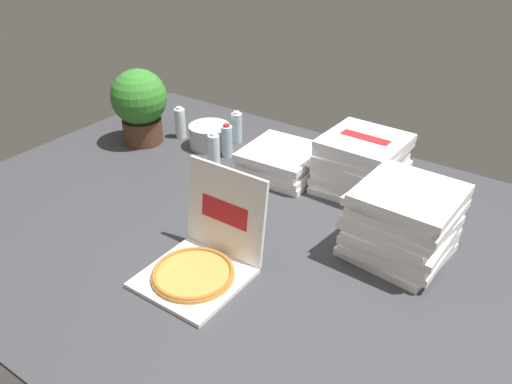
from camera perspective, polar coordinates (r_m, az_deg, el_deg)
The scene contains 11 objects.
ground_plane at distance 2.61m, azimuth -1.80°, elevation -3.57°, with size 3.20×2.40×0.02m, color #38383D.
open_pizza_box at distance 2.25m, azimuth -5.99°, elevation -7.28°, with size 0.41×0.48×0.43m.
pizza_stack_right_mid at distance 2.39m, azimuth 15.89°, elevation -3.20°, with size 0.46×0.47×0.34m.
pizza_stack_center_near at distance 2.88m, azimuth 11.52°, elevation 3.13°, with size 0.45×0.44×0.31m.
pizza_stack_left_mid at distance 3.02m, azimuth 3.00°, elevation 3.44°, with size 0.44×0.45×0.15m.
ice_bucket at distance 3.36m, azimuth -5.14°, elevation 6.21°, with size 0.27×0.27×0.14m, color #B7BABF.
water_bottle_0 at distance 3.21m, azimuth -3.23°, elevation 5.66°, with size 0.07×0.07×0.21m.
water_bottle_1 at distance 3.10m, azimuth -4.65°, elevation 4.62°, with size 0.07×0.07×0.21m.
water_bottle_2 at distance 3.39m, azimuth -2.14°, elevation 7.12°, with size 0.07×0.07×0.21m.
water_bottle_3 at distance 3.50m, azimuth -8.36°, elevation 7.56°, with size 0.07×0.07×0.21m.
potted_plant at distance 3.41m, azimuth -12.73°, elevation 9.52°, with size 0.36×0.36×0.48m.
Camera 1 is at (1.30, -1.72, 1.46)m, focal length 36.21 mm.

